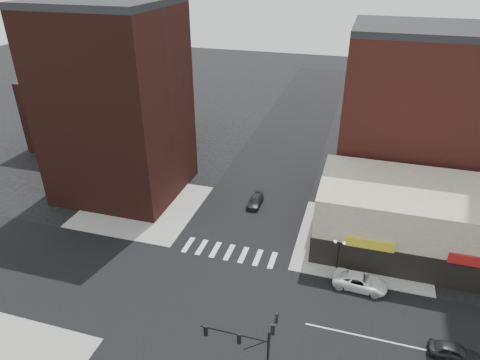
% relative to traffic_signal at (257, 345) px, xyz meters
% --- Properties ---
extents(ground, '(240.00, 240.00, 0.00)m').
position_rel_traffic_signal_xyz_m(ground, '(-7.24, 7.83, -4.96)').
color(ground, black).
rests_on(ground, ground).
extents(road_ew, '(200.00, 14.00, 0.02)m').
position_rel_traffic_signal_xyz_m(road_ew, '(-7.24, 7.83, -4.95)').
color(road_ew, black).
rests_on(road_ew, ground).
extents(road_ns, '(14.00, 200.00, 0.02)m').
position_rel_traffic_signal_xyz_m(road_ns, '(-7.24, 7.83, -4.95)').
color(road_ns, black).
rests_on(road_ns, ground).
extents(sidewalk_nw, '(15.00, 15.00, 0.12)m').
position_rel_traffic_signal_xyz_m(sidewalk_nw, '(-21.74, 22.33, -4.90)').
color(sidewalk_nw, gray).
rests_on(sidewalk_nw, ground).
extents(sidewalk_ne, '(15.00, 15.00, 0.12)m').
position_rel_traffic_signal_xyz_m(sidewalk_ne, '(7.26, 22.33, -4.90)').
color(sidewalk_ne, gray).
rests_on(sidewalk_ne, ground).
extents(building_nw, '(16.00, 15.00, 25.00)m').
position_rel_traffic_signal_xyz_m(building_nw, '(-26.24, 26.33, 7.54)').
color(building_nw, '#381712').
rests_on(building_nw, ground).
extents(building_nw_low, '(20.00, 18.00, 12.00)m').
position_rel_traffic_signal_xyz_m(building_nw_low, '(-39.24, 41.83, 1.04)').
color(building_nw_low, '#381712').
rests_on(building_nw_low, ground).
extents(building_ne_midrise, '(18.00, 15.00, 22.00)m').
position_rel_traffic_signal_xyz_m(building_ne_midrise, '(11.76, 37.33, 6.04)').
color(building_ne_midrise, maroon).
rests_on(building_ne_midrise, ground).
extents(building_ne_row, '(24.20, 12.20, 8.00)m').
position_rel_traffic_signal_xyz_m(building_ne_row, '(13.76, 22.83, -1.66)').
color(building_ne_row, beige).
rests_on(building_ne_row, ground).
extents(traffic_signal, '(5.59, 3.09, 7.77)m').
position_rel_traffic_signal_xyz_m(traffic_signal, '(0.00, 0.00, 0.00)').
color(traffic_signal, black).
rests_on(traffic_signal, ground).
extents(street_lamp_ne, '(1.22, 0.32, 4.16)m').
position_rel_traffic_signal_xyz_m(street_lamp_ne, '(4.76, 15.83, -1.67)').
color(street_lamp_ne, black).
rests_on(street_lamp_ne, sidewalk_ne).
extents(white_suv, '(5.63, 2.83, 1.53)m').
position_rel_traffic_signal_xyz_m(white_suv, '(7.30, 14.33, -4.20)').
color(white_suv, white).
rests_on(white_suv, ground).
extents(dark_sedan_east, '(4.28, 2.03, 1.41)m').
position_rel_traffic_signal_xyz_m(dark_sedan_east, '(15.34, 7.63, -4.25)').
color(dark_sedan_east, black).
rests_on(dark_sedan_east, ground).
extents(dark_sedan_north, '(1.74, 4.21, 1.22)m').
position_rel_traffic_signal_xyz_m(dark_sedan_north, '(-7.15, 27.03, -4.35)').
color(dark_sedan_north, black).
rests_on(dark_sedan_north, ground).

